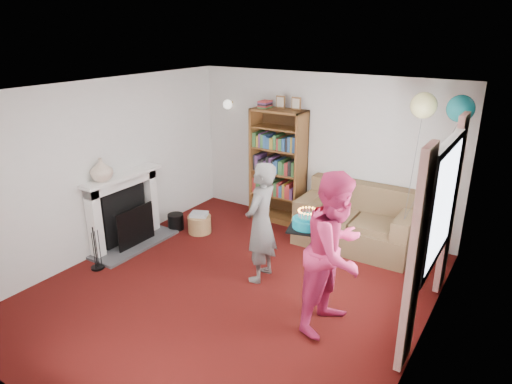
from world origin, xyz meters
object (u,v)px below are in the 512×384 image
Objects in this scene: bookcase at (279,167)px; birthday_cake at (307,223)px; person_striped at (261,223)px; sofa at (357,224)px; person_magenta at (336,252)px.

birthday_cake is at bearing -53.73° from bookcase.
person_striped is at bearing 156.42° from birthday_cake.
birthday_cake reaches higher than sofa.
person_magenta is at bearing -9.03° from birthday_cake.
person_magenta is at bearing -48.68° from bookcase.
bookcase is at bearing -161.83° from person_striped.
person_striped is 4.03× the size of birthday_cake.
person_magenta is (0.49, -2.05, 0.56)m from sofa.
person_magenta reaches higher than sofa.
bookcase is 2.77m from birthday_cake.
person_striped is 1.28m from person_magenta.
birthday_cake is at bearing -87.43° from sofa.
person_striped is at bearing -114.22° from sofa.
bookcase is at bearing 170.72° from sofa.
sofa is at bearing 93.22° from birthday_cake.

